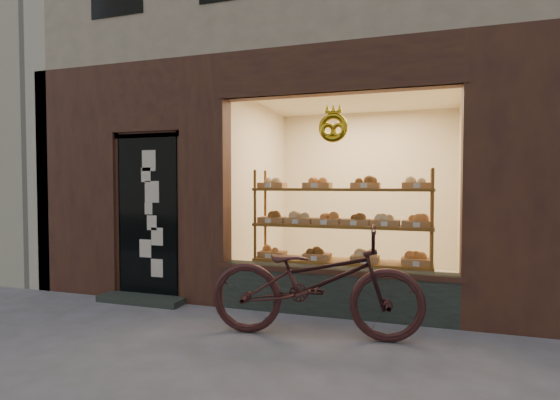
% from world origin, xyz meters
% --- Properties ---
extents(ground, '(90.00, 90.00, 0.00)m').
position_xyz_m(ground, '(0.00, 0.00, 0.00)').
color(ground, '#535353').
extents(display_shelf, '(2.20, 0.45, 1.70)m').
position_xyz_m(display_shelf, '(0.45, 2.55, 0.87)').
color(display_shelf, brown).
rests_on(display_shelf, ground).
extents(bicycle, '(2.18, 0.98, 1.11)m').
position_xyz_m(bicycle, '(0.40, 1.35, 0.55)').
color(bicycle, '#321717').
rests_on(bicycle, ground).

